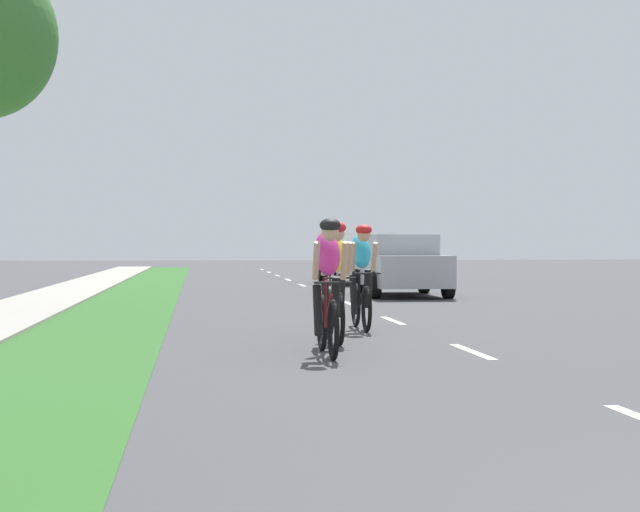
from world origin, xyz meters
The scene contains 9 objects.
ground_plane centered at (0.00, 20.00, 0.00)m, with size 120.00×120.00×0.00m, color #424244.
grass_verge centered at (-4.74, 20.00, 0.00)m, with size 2.05×70.00×0.01m, color #2D6026.
sidewalk_concrete centered at (-6.68, 20.00, 0.00)m, with size 1.84×70.00×0.10m, color #9E998E.
lane_markings_center centered at (0.00, 24.00, 0.00)m, with size 0.12×52.71×0.01m.
cyclist_lead centered at (-1.77, 8.47, 0.81)m, with size 0.42×1.72×1.58m.
cyclist_trailing centered at (-1.48, 10.10, 0.81)m, with size 0.42×1.72×1.58m.
cyclist_distant centered at (-0.81, 12.06, 0.81)m, with size 0.42×1.72×1.58m.
sedan_silver centered at (1.77, 22.11, 0.77)m, with size 1.98×4.30×1.52m.
pickup_white centered at (1.98, 30.31, 0.83)m, with size 2.22×5.10×1.64m.
Camera 1 is at (-3.26, -3.39, 1.28)m, focal length 58.48 mm.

